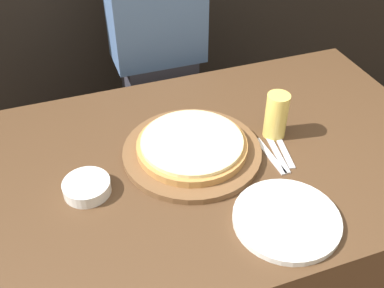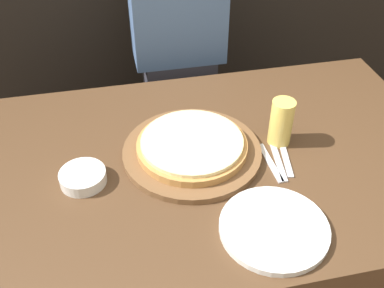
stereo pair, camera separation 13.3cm
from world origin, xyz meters
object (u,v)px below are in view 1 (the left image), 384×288
beer_glass (276,114)px  side_bowl (87,187)px  dinner_plate (287,219)px  diner_person (159,75)px  pizza_on_board (192,148)px  spoon (285,152)px  dinner_knife (277,154)px  fork (270,156)px

beer_glass → side_bowl: bearing=-174.8°
dinner_plate → diner_person: bearing=93.7°
pizza_on_board → beer_glass: 0.28m
pizza_on_board → side_bowl: 0.33m
pizza_on_board → beer_glass: (0.28, 0.00, 0.06)m
beer_glass → dinner_plate: beer_glass is taller
diner_person → side_bowl: bearing=-120.2°
dinner_plate → diner_person: (-0.06, 0.97, -0.11)m
dinner_plate → spoon: size_ratio=1.89×
pizza_on_board → dinner_knife: bearing=-20.0°
pizza_on_board → diner_person: 0.65m
beer_glass → diner_person: bearing=107.3°
dinner_knife → spoon: size_ratio=1.18×
pizza_on_board → diner_person: bearing=83.0°
side_bowl → spoon: side_bowl is taller
fork → diner_person: diner_person is taller
beer_glass → dinner_knife: (-0.03, -0.09, -0.08)m
dinner_plate → fork: dinner_plate is taller
dinner_plate → side_bowl: bearing=149.1°
pizza_on_board → side_bowl: size_ratio=3.20×
beer_glass → dinner_knife: 0.13m
fork → dinner_knife: 0.02m
pizza_on_board → spoon: pizza_on_board is taller
diner_person → dinner_knife: bearing=-77.3°
beer_glass → diner_person: (-0.20, 0.63, -0.18)m
dinner_plate → spoon: dinner_plate is taller
fork → spoon: 0.05m
dinner_knife → diner_person: (-0.16, 0.73, -0.10)m
side_bowl → dinner_knife: (0.57, -0.04, -0.02)m
beer_glass → spoon: size_ratio=1.02×
dinner_plate → diner_person: size_ratio=0.21×
beer_glass → diner_person: 0.69m
beer_glass → fork: 0.13m
beer_glass → fork: beer_glass is taller
beer_glass → fork: bearing=-122.9°
pizza_on_board → diner_person: size_ratio=0.31×
side_bowl → diner_person: bearing=59.8°
beer_glass → spoon: 0.12m
diner_person → spoon: bearing=-75.4°
fork → spoon: bearing=0.0°
dinner_plate → fork: 0.25m
side_bowl → dinner_knife: bearing=-3.7°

